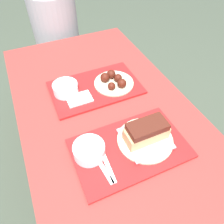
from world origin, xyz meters
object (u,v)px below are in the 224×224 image
Objects in this scene: bowl_coleslaw_far at (65,88)px; wings_plate_far at (113,81)px; brisket_sandwich_plate at (146,134)px; tray_near at (129,148)px; bowl_coleslaw_near at (89,150)px; tray_far at (95,88)px; person_seated_across at (55,26)px.

wings_plate_far is at bearing -8.40° from bowl_coleslaw_far.
brisket_sandwich_plate reaches higher than bowl_coleslaw_far.
brisket_sandwich_plate is 1.11× the size of wings_plate_far.
bowl_coleslaw_far is at bearing 171.60° from wings_plate_far.
brisket_sandwich_plate reaches higher than tray_near.
brisket_sandwich_plate is (0.23, -0.03, 0.01)m from bowl_coleslaw_near.
bowl_coleslaw_far reaches higher than tray_far.
tray_far is 0.40m from brisket_sandwich_plate.
person_seated_across is at bearing 93.88° from brisket_sandwich_plate.
bowl_coleslaw_near is 1.00× the size of bowl_coleslaw_far.
bowl_coleslaw_near is 0.23m from brisket_sandwich_plate.
tray_near is at bearing -175.73° from brisket_sandwich_plate.
brisket_sandwich_plate is at bearing -86.12° from person_seated_across.
tray_near is 1.00× the size of tray_far.
wings_plate_far is at bearing -9.22° from tray_far.
wings_plate_far is (0.03, 0.38, -0.02)m from brisket_sandwich_plate.
person_seated_across reaches higher than tray_far.
wings_plate_far is (0.10, 0.38, 0.03)m from tray_near.
bowl_coleslaw_near reaches higher than tray_near.
brisket_sandwich_plate reaches higher than tray_far.
brisket_sandwich_plate is 1.18m from person_seated_across.
bowl_coleslaw_near is (-0.15, 0.04, 0.03)m from tray_near.
bowl_coleslaw_near is at bearing 172.38° from brisket_sandwich_plate.
wings_plate_far is at bearing -82.18° from person_seated_across.
tray_near is 0.09m from brisket_sandwich_plate.
person_seated_across is at bearing 80.28° from bowl_coleslaw_far.
tray_near is 0.64× the size of person_seated_across.
bowl_coleslaw_far is at bearing 108.11° from tray_near.
tray_far is 0.10m from wings_plate_far.
tray_near is 1.18m from person_seated_across.
brisket_sandwich_plate is at bearing -7.62° from bowl_coleslaw_near.
wings_plate_far is at bearing 53.46° from bowl_coleslaw_near.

